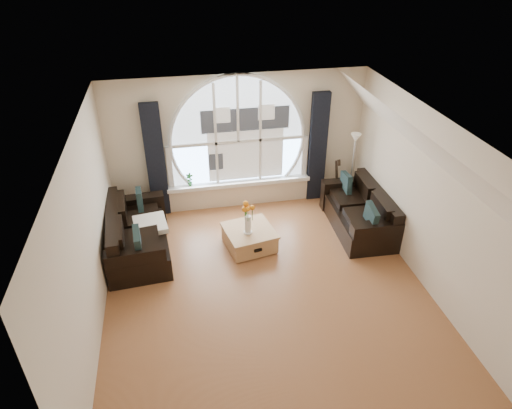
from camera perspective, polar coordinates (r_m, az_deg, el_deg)
name	(u,v)px	position (r m, az deg, el deg)	size (l,w,h in m)	color
ground	(267,289)	(7.32, 1.37, -10.69)	(5.00, 5.50, 0.01)	brown
ceiling	(269,131)	(5.85, 1.71, 9.26)	(5.00, 5.50, 0.01)	silver
wall_back	(238,143)	(8.87, -2.31, 7.83)	(5.00, 0.01, 2.70)	beige
wall_front	(331,379)	(4.54, 9.48, -20.95)	(5.00, 0.01, 2.70)	beige
wall_left	(87,238)	(6.50, -20.59, -4.04)	(0.01, 5.50, 2.70)	beige
wall_right	(427,202)	(7.37, 20.87, 0.33)	(0.01, 5.50, 2.70)	beige
attic_slope	(422,143)	(6.79, 20.27, 7.32)	(0.92, 5.50, 0.72)	silver
arched_window	(238,130)	(8.73, -2.32, 9.40)	(2.60, 0.06, 2.15)	silver
window_sill	(240,183)	(9.15, -2.10, 2.76)	(2.90, 0.22, 0.08)	white
window_frame	(238,131)	(8.71, -2.28, 9.33)	(2.76, 0.08, 2.15)	white
neighbor_house	(246,136)	(8.79, -1.31, 8.68)	(1.70, 0.02, 1.50)	silver
curtain_left	(156,162)	(8.77, -12.58, 5.33)	(0.35, 0.12, 2.30)	black
curtain_right	(318,148)	(9.20, 7.80, 7.09)	(0.35, 0.12, 2.30)	black
sofa_left	(138,233)	(8.11, -14.72, -3.49)	(0.95, 1.90, 0.84)	black
sofa_right	(359,210)	(8.67, 12.88, -0.71)	(0.91, 1.81, 0.80)	black
coffee_chest	(249,237)	(8.07, -0.84, -4.15)	(0.84, 0.84, 0.41)	#A3764A
throw_blanket	(150,225)	(8.09, -13.25, -2.48)	(0.55, 0.55, 0.10)	silver
vase_flowers	(248,214)	(7.68, -1.06, -1.22)	(0.24, 0.24, 0.70)	white
floor_lamp	(352,171)	(9.16, 12.00, 4.12)	(0.24, 0.24, 1.60)	#B2B2B2
guitar	(335,181)	(9.31, 9.94, 2.94)	(0.36, 0.24, 1.06)	brown
potted_plant	(190,180)	(8.99, -8.41, 3.13)	(0.14, 0.10, 0.27)	#1E6023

